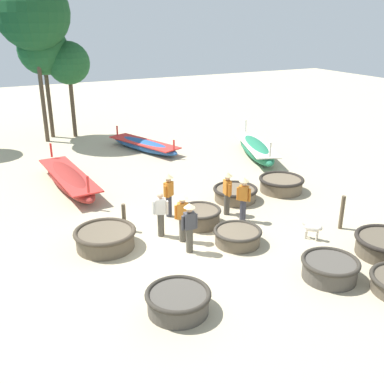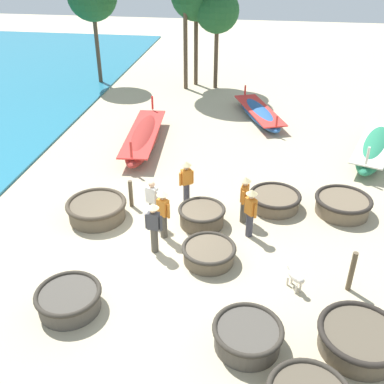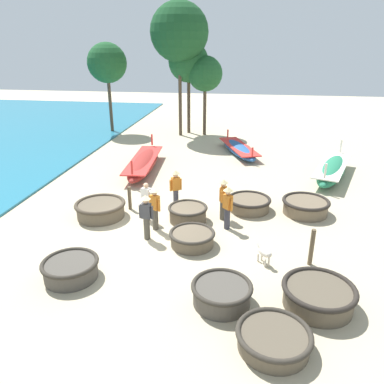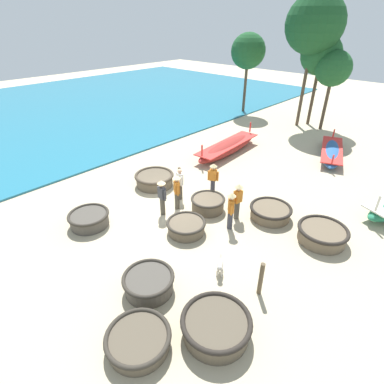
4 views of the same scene
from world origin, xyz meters
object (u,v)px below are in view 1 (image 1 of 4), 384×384
Objects in this scene: coracle_beside_post at (235,193)px; fisherman_hauling at (169,192)px; coracle_front_right at (330,268)px; fisherman_crouching at (161,213)px; tree_tall_back at (68,64)px; fisherman_by_coracle at (182,215)px; coracle_center at (178,301)px; coracle_front_left at (105,238)px; coracle_far_right at (281,184)px; coracle_nearest at (238,236)px; fisherman_standing_left at (189,224)px; coracle_weathered at (200,216)px; fisherman_standing_right at (244,197)px; long_boat_red_hull at (256,149)px; fisherman_with_hat at (227,191)px; long_boat_green_hull at (144,145)px; long_boat_blue_hull at (69,179)px; dog at (313,229)px; mooring_post_mid_beach at (124,218)px; mooring_post_shoreline at (342,212)px; tree_center at (43,50)px; tree_left_mid at (32,13)px.

fisherman_hauling is (-3.05, -0.26, 0.66)m from coracle_beside_post.
fisherman_hauling reaches higher than coracle_front_right.
fisherman_crouching is 15.32m from tree_tall_back.
tree_tall_back reaches higher than fisherman_by_coracle.
coracle_front_left is at bearing 99.43° from coracle_center.
fisherman_hauling reaches higher than coracle_far_right.
coracle_nearest is 0.95× the size of fisherman_hauling.
coracle_beside_post is 1.15× the size of fisherman_crouching.
coracle_center is 3.17m from fisherman_standing_left.
fisherman_standing_right reaches higher than coracle_weathered.
fisherman_standing_right is at bearing -127.30° from long_boat_red_hull.
coracle_far_right is 6.17m from fisherman_by_coracle.
coracle_nearest is at bearing -142.29° from coracle_far_right.
fisherman_with_hat is 2.70m from fisherman_by_coracle.
long_boat_green_hull reaches higher than coracle_far_right.
long_boat_red_hull is at bearing 1.86° from long_boat_blue_hull.
fisherman_hauling reaches higher than long_boat_blue_hull.
mooring_post_mid_beach is (-5.44, 3.43, 0.13)m from dog.
fisherman_hauling is (-5.32, -0.24, 0.62)m from coracle_far_right.
fisherman_by_coracle is at bearing -137.42° from long_boat_red_hull.
fisherman_hauling is at bearing 158.48° from fisherman_with_hat.
mooring_post_shoreline reaches higher than mooring_post_mid_beach.
coracle_nearest is at bearing -127.76° from fisherman_standing_right.
fisherman_standing_right is at bearing -34.91° from fisherman_hauling.
mooring_post_shoreline is 0.22× the size of tree_tall_back.
coracle_nearest is 3.92m from mooring_post_shoreline.
coracle_nearest is 0.28× the size of tree_tall_back.
coracle_weathered is 0.92× the size of fisherman_hauling.
fisherman_standing_right reaches higher than long_boat_green_hull.
coracle_front_right is at bearing -138.56° from mooring_post_shoreline.
coracle_front_right is 0.99× the size of fisherman_standing_left.
mooring_post_mid_beach is (-4.92, -0.68, 0.20)m from coracle_beside_post.
dog is at bearing -171.54° from mooring_post_shoreline.
coracle_far_right is 1.20× the size of coracle_nearest.
coracle_front_right is 1.34× the size of mooring_post_shoreline.
mooring_post_shoreline is (5.87, -2.29, -0.22)m from fisherman_crouching.
coracle_nearest is 0.24× the size of tree_center.
long_boat_green_hull is 3.11× the size of fisherman_standing_right.
tree_left_mid reaches higher than coracle_center.
tree_left_mid is at bearing 101.33° from coracle_weathered.
fisherman_crouching is 0.17× the size of tree_left_mid.
tree_center is at bearing 134.61° from long_boat_red_hull.
coracle_beside_post is 0.27× the size of tree_center.
tree_left_mid is (-7.49, 12.87, 6.81)m from coracle_far_right.
tree_tall_back is at bearing 98.16° from coracle_front_right.
coracle_front_right is 4.32m from fisherman_standing_left.
coracle_center is at bearing -91.30° from tree_center.
tree_left_mid reaches higher than fisherman_by_coracle.
fisherman_standing_right reaches higher than mooring_post_shoreline.
coracle_beside_post is at bearing 59.62° from coracle_nearest.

